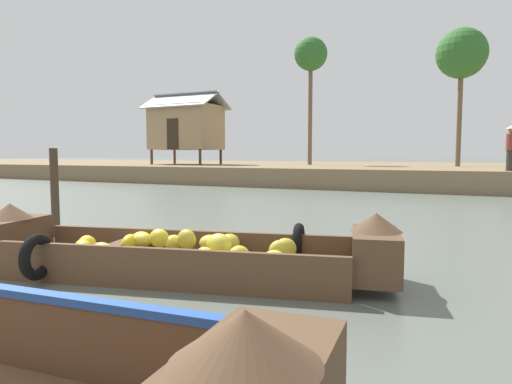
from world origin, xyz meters
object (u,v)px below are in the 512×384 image
object	(u,v)px
banana_boat	(178,253)
mooring_post	(55,193)
vendor_person	(511,145)
palm_tree_near	(311,57)
palm_tree_far	(462,54)
stilt_house_left	(186,127)

from	to	relation	value
banana_boat	mooring_post	size ratio (longest dim) A/B	3.30
vendor_person	mooring_post	world-z (taller)	vendor_person
banana_boat	mooring_post	distance (m)	3.74
palm_tree_near	vendor_person	bearing A→B (deg)	-33.07
banana_boat	palm_tree_far	size ratio (longest dim) A/B	0.75
vendor_person	palm_tree_far	bearing A→B (deg)	107.98
palm_tree_near	stilt_house_left	bearing A→B (deg)	-162.58
stilt_house_left	palm_tree_far	xyz separation A→B (m)	(15.22, 1.88, 3.23)
stilt_house_left	palm_tree_near	size ratio (longest dim) A/B	0.63
palm_tree_near	mooring_post	xyz separation A→B (m)	(2.32, -19.87, -6.33)
stilt_house_left	palm_tree_far	size ratio (longest dim) A/B	0.68
stilt_house_left	banana_boat	bearing A→B (deg)	-55.29
palm_tree_near	palm_tree_far	distance (m)	8.05
vendor_person	banana_boat	bearing A→B (deg)	-106.05
stilt_house_left	mooring_post	size ratio (longest dim) A/B	2.96
vendor_person	stilt_house_left	bearing A→B (deg)	166.11
stilt_house_left	palm_tree_near	xyz separation A→B (m)	(7.20, 2.26, 3.95)
banana_boat	stilt_house_left	distance (m)	23.05
stilt_house_left	palm_tree_far	world-z (taller)	palm_tree_far
palm_tree_near	palm_tree_far	world-z (taller)	palm_tree_near
stilt_house_left	palm_tree_near	distance (m)	8.52
banana_boat	palm_tree_near	size ratio (longest dim) A/B	0.70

